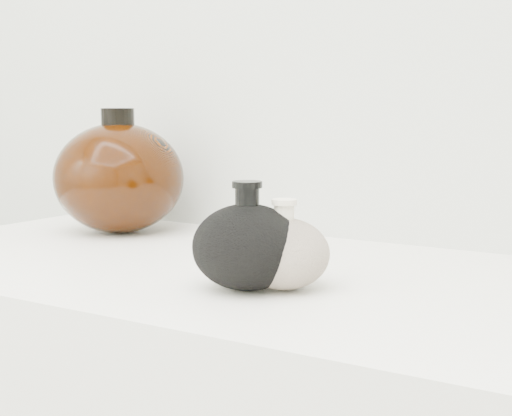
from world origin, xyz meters
The scene contains 3 objects.
black_gourd_vase centered at (-0.01, 0.86, 0.95)m, with size 0.14×0.14×0.12m.
cream_gourd_vase centered at (0.02, 0.88, 0.94)m, with size 0.12×0.12×0.10m.
left_round_pot centered at (-0.38, 1.07, 0.99)m, with size 0.27×0.27×0.20m.
Camera 1 is at (0.39, 0.22, 1.09)m, focal length 50.00 mm.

